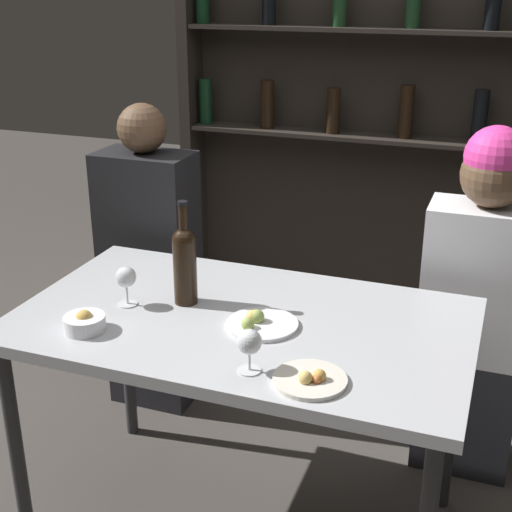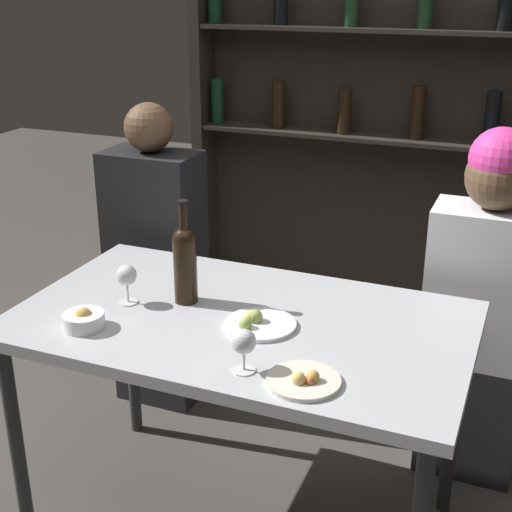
% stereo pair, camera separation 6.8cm
% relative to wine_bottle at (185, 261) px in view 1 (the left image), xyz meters
% --- Properties ---
extents(dining_table, '(1.32, 0.77, 0.76)m').
position_rel_wine_bottle_xyz_m(dining_table, '(0.20, -0.04, -0.20)').
color(dining_table, '#B7BABF').
rests_on(dining_table, ground_plane).
extents(wine_rack_wall, '(1.94, 0.21, 2.22)m').
position_rel_wine_bottle_xyz_m(wine_rack_wall, '(0.20, 1.69, 0.26)').
color(wine_rack_wall, '#28231E').
rests_on(wine_rack_wall, ground_plane).
extents(wine_bottle, '(0.07, 0.07, 0.32)m').
position_rel_wine_bottle_xyz_m(wine_bottle, '(0.00, 0.00, 0.00)').
color(wine_bottle, black).
rests_on(wine_bottle, dining_table).
extents(wine_glass_0, '(0.06, 0.06, 0.12)m').
position_rel_wine_bottle_xyz_m(wine_glass_0, '(0.32, -0.31, -0.06)').
color(wine_glass_0, silver).
rests_on(wine_glass_0, dining_table).
extents(wine_glass_1, '(0.06, 0.06, 0.12)m').
position_rel_wine_bottle_xyz_m(wine_glass_1, '(-0.16, -0.08, -0.05)').
color(wine_glass_1, silver).
rests_on(wine_glass_1, dining_table).
extents(food_plate_0, '(0.21, 0.21, 0.05)m').
position_rel_wine_bottle_xyz_m(food_plate_0, '(0.26, -0.07, -0.12)').
color(food_plate_0, white).
rests_on(food_plate_0, dining_table).
extents(food_plate_1, '(0.18, 0.18, 0.04)m').
position_rel_wine_bottle_xyz_m(food_plate_1, '(0.48, -0.31, -0.13)').
color(food_plate_1, silver).
rests_on(food_plate_1, dining_table).
extents(snack_bowl, '(0.12, 0.12, 0.06)m').
position_rel_wine_bottle_xyz_m(snack_bowl, '(-0.19, -0.27, -0.11)').
color(snack_bowl, white).
rests_on(snack_bowl, dining_table).
extents(seated_person_left, '(0.37, 0.22, 1.25)m').
position_rel_wine_bottle_xyz_m(seated_person_left, '(-0.43, 0.56, -0.30)').
color(seated_person_left, '#26262B').
rests_on(seated_person_left, ground_plane).
extents(seated_person_right, '(0.38, 0.22, 1.25)m').
position_rel_wine_bottle_xyz_m(seated_person_right, '(0.83, 0.56, -0.27)').
color(seated_person_right, '#26262B').
rests_on(seated_person_right, ground_plane).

